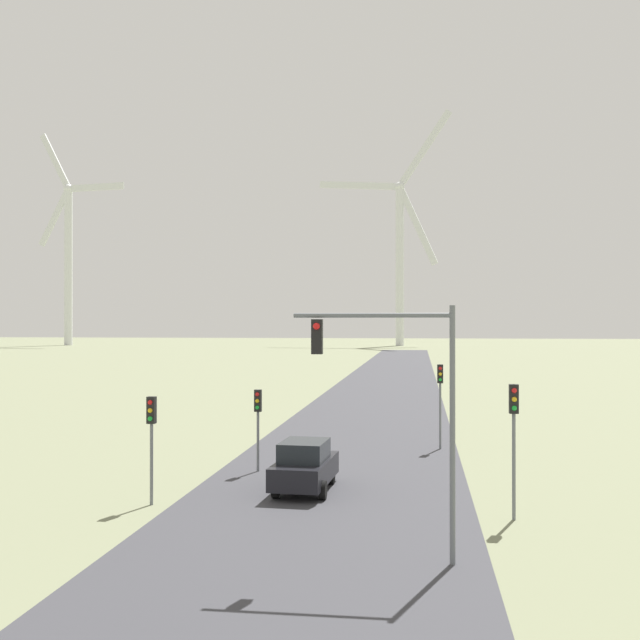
{
  "coord_description": "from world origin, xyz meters",
  "views": [
    {
      "loc": [
        3.19,
        -2.18,
        6.07
      ],
      "look_at": [
        0.0,
        21.83,
        6.18
      ],
      "focal_mm": 42.0,
      "sensor_mm": 36.0,
      "label": 1
    }
  ],
  "objects_px": {
    "car_approaching": "(305,466)",
    "traffic_light_post_mid_left": "(151,425)",
    "traffic_light_post_mid_right": "(440,387)",
    "wind_turbine_far_left": "(68,249)",
    "wind_turbine_left": "(400,244)",
    "traffic_light_mast_overhead": "(399,382)",
    "traffic_light_post_near_left": "(258,411)",
    "traffic_light_post_near_right": "(514,421)"
  },
  "relations": [
    {
      "from": "car_approaching",
      "to": "traffic_light_post_mid_left",
      "type": "bearing_deg",
      "value": -150.29
    },
    {
      "from": "traffic_light_post_mid_right",
      "to": "wind_turbine_far_left",
      "type": "height_order",
      "value": "wind_turbine_far_left"
    },
    {
      "from": "traffic_light_post_mid_left",
      "to": "car_approaching",
      "type": "bearing_deg",
      "value": 29.71
    },
    {
      "from": "car_approaching",
      "to": "wind_turbine_left",
      "type": "bearing_deg",
      "value": 90.35
    },
    {
      "from": "traffic_light_post_mid_right",
      "to": "wind_turbine_far_left",
      "type": "distance_m",
      "value": 187.56
    },
    {
      "from": "traffic_light_mast_overhead",
      "to": "wind_turbine_left",
      "type": "distance_m",
      "value": 185.04
    },
    {
      "from": "traffic_light_mast_overhead",
      "to": "wind_turbine_left",
      "type": "bearing_deg",
      "value": 91.45
    },
    {
      "from": "traffic_light_post_mid_left",
      "to": "wind_turbine_far_left",
      "type": "distance_m",
      "value": 193.66
    },
    {
      "from": "traffic_light_post_mid_left",
      "to": "wind_turbine_left",
      "type": "distance_m",
      "value": 180.38
    },
    {
      "from": "traffic_light_post_mid_right",
      "to": "wind_turbine_far_left",
      "type": "relative_size",
      "value": 0.07
    },
    {
      "from": "traffic_light_mast_overhead",
      "to": "traffic_light_post_mid_right",
      "type": "bearing_deg",
      "value": 85.02
    },
    {
      "from": "traffic_light_post_near_left",
      "to": "traffic_light_mast_overhead",
      "type": "distance_m",
      "value": 12.66
    },
    {
      "from": "wind_turbine_left",
      "to": "traffic_light_post_mid_left",
      "type": "bearing_deg",
      "value": -91.19
    },
    {
      "from": "traffic_light_post_near_right",
      "to": "traffic_light_post_mid_left",
      "type": "relative_size",
      "value": 1.16
    },
    {
      "from": "wind_turbine_left",
      "to": "car_approaching",
      "type": "bearing_deg",
      "value": -89.65
    },
    {
      "from": "traffic_light_post_mid_left",
      "to": "car_approaching",
      "type": "height_order",
      "value": "traffic_light_post_mid_left"
    },
    {
      "from": "traffic_light_post_near_left",
      "to": "car_approaching",
      "type": "height_order",
      "value": "traffic_light_post_near_left"
    },
    {
      "from": "traffic_light_post_mid_right",
      "to": "wind_turbine_left",
      "type": "bearing_deg",
      "value": 92.13
    },
    {
      "from": "wind_turbine_left",
      "to": "traffic_light_post_mid_right",
      "type": "bearing_deg",
      "value": -87.87
    },
    {
      "from": "traffic_light_post_near_left",
      "to": "wind_turbine_left",
      "type": "relative_size",
      "value": 0.05
    },
    {
      "from": "wind_turbine_far_left",
      "to": "wind_turbine_left",
      "type": "distance_m",
      "value": 91.16
    },
    {
      "from": "traffic_light_post_near_right",
      "to": "wind_turbine_left",
      "type": "xyz_separation_m",
      "value": [
        -8.07,
        178.99,
        24.34
      ]
    },
    {
      "from": "wind_turbine_left",
      "to": "traffic_light_mast_overhead",
      "type": "bearing_deg",
      "value": -88.55
    },
    {
      "from": "traffic_light_post_near_right",
      "to": "car_approaching",
      "type": "xyz_separation_m",
      "value": [
        -7.01,
        3.07,
        -2.15
      ]
    },
    {
      "from": "traffic_light_post_mid_left",
      "to": "car_approaching",
      "type": "xyz_separation_m",
      "value": [
        4.76,
        2.72,
        -1.74
      ]
    },
    {
      "from": "traffic_light_post_near_left",
      "to": "traffic_light_post_mid_left",
      "type": "xyz_separation_m",
      "value": [
        -2.32,
        -5.99,
        0.2
      ]
    },
    {
      "from": "traffic_light_post_mid_right",
      "to": "traffic_light_mast_overhead",
      "type": "bearing_deg",
      "value": -94.98
    },
    {
      "from": "wind_turbine_left",
      "to": "traffic_light_post_near_left",
      "type": "bearing_deg",
      "value": -90.46
    },
    {
      "from": "traffic_light_mast_overhead",
      "to": "car_approaching",
      "type": "bearing_deg",
      "value": 115.19
    },
    {
      "from": "traffic_light_post_near_right",
      "to": "traffic_light_post_near_left",
      "type": "bearing_deg",
      "value": 146.11
    },
    {
      "from": "wind_turbine_far_left",
      "to": "wind_turbine_left",
      "type": "relative_size",
      "value": 0.95
    },
    {
      "from": "traffic_light_post_near_right",
      "to": "traffic_light_mast_overhead",
      "type": "xyz_separation_m",
      "value": [
        -3.41,
        -4.58,
        1.52
      ]
    },
    {
      "from": "traffic_light_post_near_left",
      "to": "car_approaching",
      "type": "bearing_deg",
      "value": -53.32
    },
    {
      "from": "traffic_light_post_mid_left",
      "to": "wind_turbine_far_left",
      "type": "bearing_deg",
      "value": 116.97
    },
    {
      "from": "car_approaching",
      "to": "traffic_light_post_near_left",
      "type": "bearing_deg",
      "value": 126.68
    },
    {
      "from": "wind_turbine_far_left",
      "to": "traffic_light_post_mid_left",
      "type": "bearing_deg",
      "value": -63.03
    },
    {
      "from": "traffic_light_post_near_left",
      "to": "wind_turbine_far_left",
      "type": "xyz_separation_m",
      "value": [
        -89.48,
        165.28,
        24.22
      ]
    },
    {
      "from": "traffic_light_mast_overhead",
      "to": "wind_turbine_far_left",
      "type": "distance_m",
      "value": 201.64
    },
    {
      "from": "wind_turbine_left",
      "to": "traffic_light_post_near_right",
      "type": "bearing_deg",
      "value": -87.42
    },
    {
      "from": "traffic_light_post_near_left",
      "to": "car_approaching",
      "type": "xyz_separation_m",
      "value": [
        2.44,
        -3.28,
        -1.55
      ]
    },
    {
      "from": "traffic_light_post_near_left",
      "to": "traffic_light_post_mid_right",
      "type": "height_order",
      "value": "traffic_light_post_mid_right"
    },
    {
      "from": "traffic_light_post_near_left",
      "to": "traffic_light_post_near_right",
      "type": "relative_size",
      "value": 0.8
    }
  ]
}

